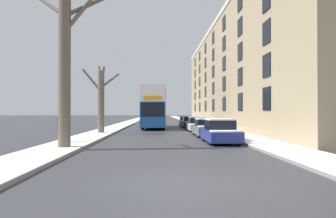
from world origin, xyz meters
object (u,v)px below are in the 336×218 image
(parked_car_0, at_px, (220,132))
(double_decker_bus, at_px, (154,106))
(parked_car_4, at_px, (186,121))
(oncoming_van, at_px, (147,115))
(parked_car_1, at_px, (207,128))
(pedestrian_left_sidewalk, at_px, (61,127))
(bare_tree_left_1, at_px, (101,99))
(bare_tree_left_0, at_px, (66,63))
(parked_car_3, at_px, (190,122))
(parked_car_2, at_px, (197,125))

(parked_car_0, bearing_deg, double_decker_bus, 104.33)
(parked_car_4, xyz_separation_m, oncoming_van, (-5.63, 7.62, 0.70))
(parked_car_1, bearing_deg, pedestrian_left_sidewalk, -148.19)
(bare_tree_left_1, bearing_deg, parked_car_1, -14.73)
(parked_car_4, relative_size, oncoming_van, 0.81)
(bare_tree_left_1, height_order, oncoming_van, bare_tree_left_1)
(bare_tree_left_1, distance_m, parked_car_4, 17.67)
(bare_tree_left_0, xyz_separation_m, bare_tree_left_1, (-0.22, 10.30, -1.33))
(bare_tree_left_0, height_order, parked_car_4, bare_tree_left_0)
(parked_car_3, relative_size, pedestrian_left_sidewalk, 2.43)
(parked_car_0, distance_m, oncoming_van, 30.68)
(double_decker_bus, distance_m, parked_car_2, 7.71)
(parked_car_2, height_order, parked_car_4, parked_car_2)
(parked_car_0, distance_m, parked_car_3, 17.28)
(parked_car_4, bearing_deg, bare_tree_left_1, -119.38)
(parked_car_0, height_order, parked_car_3, parked_car_0)
(parked_car_1, height_order, parked_car_2, parked_car_2)
(double_decker_bus, bearing_deg, bare_tree_left_1, -114.00)
(bare_tree_left_1, xyz_separation_m, double_decker_bus, (4.28, 9.61, -0.43))
(bare_tree_left_0, relative_size, bare_tree_left_1, 1.44)
(bare_tree_left_1, bearing_deg, oncoming_van, 82.62)
(parked_car_2, bearing_deg, bare_tree_left_1, -157.71)
(parked_car_1, distance_m, parked_car_3, 12.27)
(double_decker_bus, xyz_separation_m, parked_car_3, (4.31, 0.40, -1.93))
(double_decker_bus, distance_m, oncoming_van, 13.40)
(bare_tree_left_1, height_order, parked_car_2, bare_tree_left_1)
(parked_car_2, height_order, pedestrian_left_sidewalk, pedestrian_left_sidewalk)
(parked_car_1, distance_m, parked_car_4, 17.52)
(bare_tree_left_0, xyz_separation_m, pedestrian_left_sidewalk, (-0.97, 2.24, -3.31))
(parked_car_0, height_order, parked_car_1, parked_car_0)
(parked_car_1, height_order, pedestrian_left_sidewalk, pedestrian_left_sidewalk)
(parked_car_3, bearing_deg, parked_car_1, -90.00)
(double_decker_bus, height_order, parked_car_2, double_decker_bus)
(bare_tree_left_0, height_order, oncoming_van, bare_tree_left_0)
(parked_car_1, bearing_deg, parked_car_2, 90.00)
(parked_car_2, xyz_separation_m, parked_car_4, (0.00, 11.74, -0.03))
(double_decker_bus, bearing_deg, parked_car_2, -54.69)
(double_decker_bus, relative_size, parked_car_0, 2.87)
(double_decker_bus, xyz_separation_m, pedestrian_left_sidewalk, (-5.03, -17.67, -1.56))
(oncoming_van, bearing_deg, bare_tree_left_1, -97.38)
(oncoming_van, relative_size, pedestrian_left_sidewalk, 2.69)
(parked_car_0, relative_size, parked_car_3, 0.91)
(double_decker_bus, xyz_separation_m, oncoming_van, (-1.32, 13.27, -1.26))
(parked_car_0, bearing_deg, parked_car_2, 90.00)
(bare_tree_left_1, distance_m, parked_car_0, 11.49)
(bare_tree_left_1, bearing_deg, parked_car_4, 60.62)
(parked_car_4, bearing_deg, parked_car_2, -90.00)
(bare_tree_left_1, relative_size, oncoming_van, 1.18)
(parked_car_2, bearing_deg, pedestrian_left_sidewalk, -128.91)
(bare_tree_left_1, height_order, parked_car_4, bare_tree_left_1)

